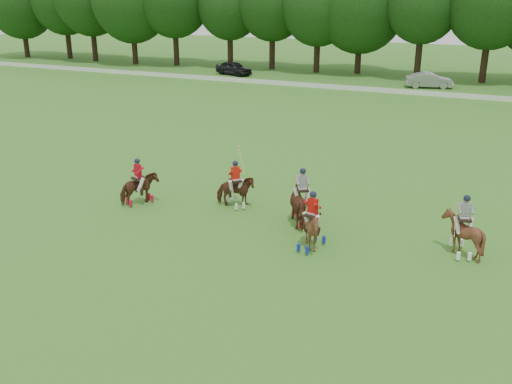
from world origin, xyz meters
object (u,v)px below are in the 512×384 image
at_px(car_left, 234,68).
at_px(polo_red_a, 139,188).
at_px(polo_stripe_a, 302,204).
at_px(polo_red_c, 312,229).
at_px(polo_ball, 324,242).
at_px(car_mid, 429,80).
at_px(polo_red_b, 236,191).
at_px(polo_stripe_b, 462,233).

relative_size(car_left, polo_red_a, 2.07).
xyz_separation_m(car_left, polo_stripe_a, (21.65, -37.58, 0.13)).
relative_size(polo_red_a, polo_stripe_a, 0.89).
distance_m(polo_red_c, polo_ball, 1.08).
bearing_deg(polo_red_a, polo_stripe_a, 6.49).
bearing_deg(car_mid, polo_red_c, 167.45).
xyz_separation_m(polo_red_b, polo_ball, (4.90, -2.15, -0.72)).
distance_m(car_left, polo_stripe_b, 47.19).
xyz_separation_m(car_left, polo_red_a, (14.06, -38.44, 0.01)).
xyz_separation_m(polo_red_c, polo_ball, (0.31, 0.66, -0.79)).
height_order(car_left, polo_ball, car_left).
bearing_deg(polo_ball, polo_stripe_b, 13.11).
distance_m(polo_red_c, polo_stripe_a, 2.46).
bearing_deg(polo_red_b, car_left, 116.29).
xyz_separation_m(car_left, car_mid, (21.53, 0.00, -0.03)).
relative_size(car_left, polo_red_b, 1.67).
xyz_separation_m(polo_red_a, polo_stripe_a, (7.59, 0.86, 0.13)).
relative_size(car_left, car_mid, 1.01).
bearing_deg(car_left, polo_red_a, -142.14).
height_order(car_mid, polo_stripe_a, polo_stripe_a).
relative_size(polo_red_a, polo_ball, 24.29).
distance_m(polo_stripe_a, polo_stripe_b, 6.44).
bearing_deg(polo_red_c, polo_red_b, 148.54).
xyz_separation_m(polo_stripe_a, polo_ball, (1.49, -1.51, -0.86)).
bearing_deg(polo_red_c, polo_red_a, 171.57).
bearing_deg(polo_stripe_b, polo_red_b, 174.20).
bearing_deg(polo_stripe_a, car_left, 119.95).
xyz_separation_m(polo_red_b, polo_stripe_a, (3.41, -0.64, 0.14)).
height_order(car_left, polo_stripe_a, polo_stripe_a).
relative_size(car_mid, polo_stripe_a, 1.83).
bearing_deg(polo_red_a, polo_stripe_b, 2.07).
bearing_deg(polo_red_a, polo_ball, -4.05).
distance_m(polo_red_c, polo_stripe_b, 5.55).
distance_m(polo_red_a, polo_red_b, 4.44).
bearing_deg(polo_ball, car_mid, 92.36).
xyz_separation_m(polo_red_a, polo_red_b, (4.18, 1.51, -0.02)).
bearing_deg(polo_stripe_b, polo_red_a, -177.93).
bearing_deg(polo_ball, polo_red_a, 175.95).
relative_size(polo_red_a, polo_red_b, 0.80).
distance_m(polo_red_b, polo_ball, 5.40).
height_order(car_left, polo_stripe_b, polo_stripe_b).
distance_m(polo_red_a, polo_red_c, 8.86).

